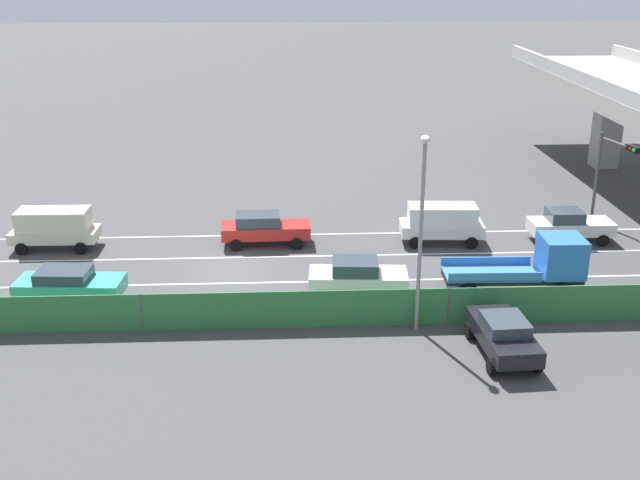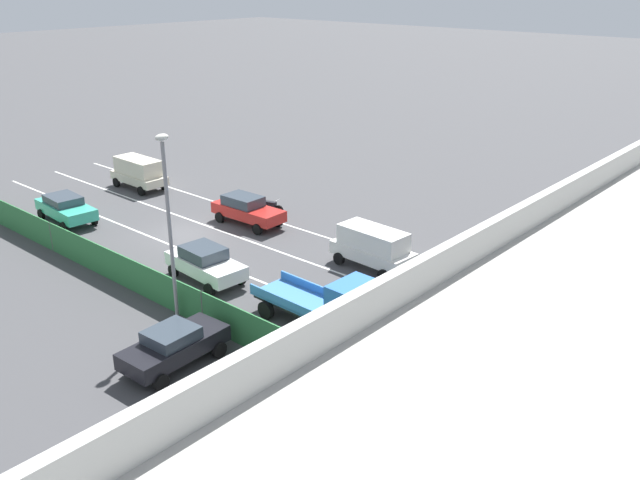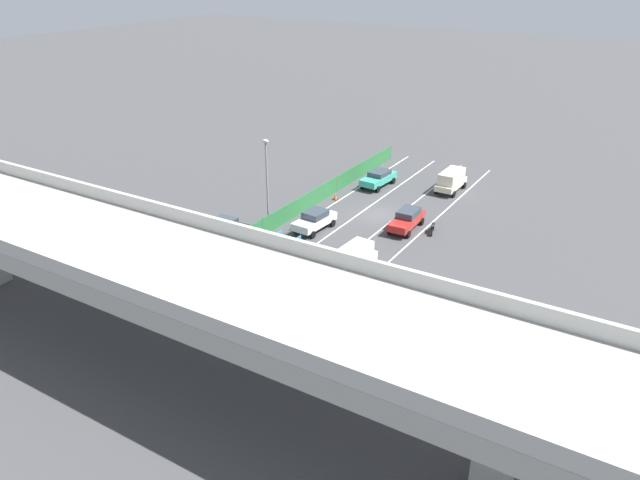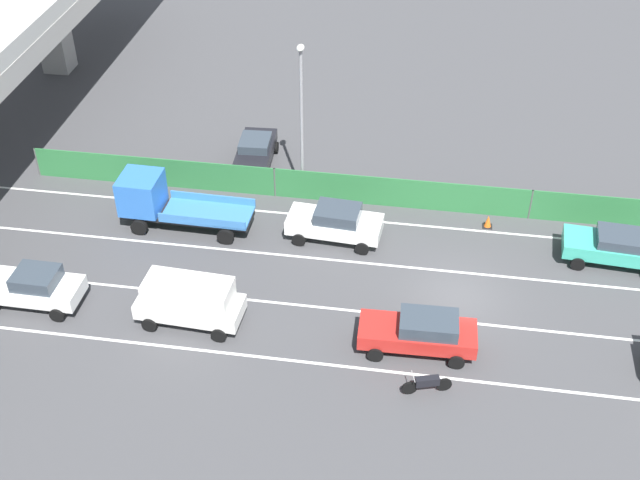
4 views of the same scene
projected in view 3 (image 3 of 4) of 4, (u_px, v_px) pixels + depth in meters
name	position (u px, v px, depth m)	size (l,w,h in m)	color
ground_plane	(378.00, 215.00, 56.31)	(300.00, 300.00, 0.00)	#424244
lane_line_left_edge	(414.00, 239.00, 51.64)	(0.14, 42.07, 0.01)	silver
lane_line_mid_left	(380.00, 230.00, 53.19)	(0.14, 42.07, 0.01)	silver
lane_line_mid_right	(347.00, 222.00, 54.74)	(0.14, 42.07, 0.01)	silver
lane_line_right_edge	(316.00, 215.00, 56.29)	(0.14, 42.07, 0.01)	silver
elevated_overpass	(173.00, 271.00, 33.60)	(58.04, 8.78, 7.64)	#A09E99
green_fence	(303.00, 204.00, 56.62)	(0.10, 38.17, 1.65)	#2D753D
car_sedan_white	(315.00, 220.00, 52.94)	(2.29, 4.55, 1.74)	white
car_hatchback_white	(302.00, 302.00, 40.50)	(2.03, 4.42, 1.76)	silver
car_taxi_teal	(379.00, 178.00, 62.97)	(2.34, 4.78, 1.61)	teal
car_sedan_red	(407.00, 219.00, 53.12)	(2.07, 4.74, 1.71)	red
car_van_white	(353.00, 258.00, 45.73)	(2.21, 4.49, 2.11)	silver
car_van_cream	(451.00, 180.00, 61.51)	(2.10, 4.49, 2.14)	beige
flatbed_truck_blue	(258.00, 252.00, 46.25)	(2.34, 6.30, 2.62)	black
motorcycle	(433.00, 228.00, 52.58)	(0.78, 1.90, 0.93)	black
parked_sedan_dark	(226.00, 227.00, 51.73)	(4.32, 2.20, 1.59)	black
traffic_light	(305.00, 290.00, 36.24)	(3.35, 0.89, 5.29)	#47474C
street_lamp	(267.00, 177.00, 51.20)	(0.60, 0.36, 8.18)	gray
traffic_cone	(335.00, 197.00, 59.73)	(0.47, 0.47, 0.64)	orange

